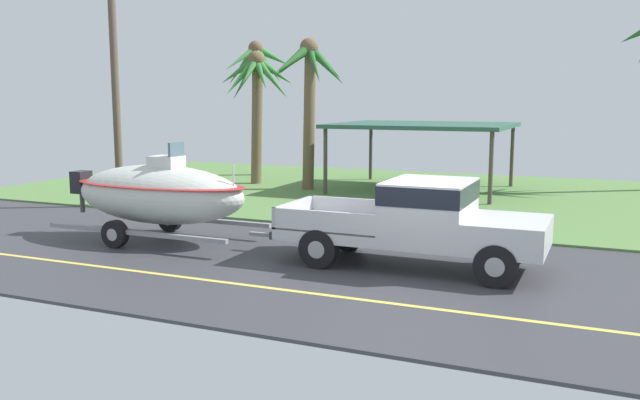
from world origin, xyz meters
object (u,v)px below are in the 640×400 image
object	(u,v)px
palm_tree_near_left	(257,86)
utility_pole	(115,76)
pickup_truck_towing	(427,219)
palm_tree_mid	(308,80)
boat_on_trailer	(159,194)
carport_awning	(423,127)
palm_tree_far_right	(257,77)

from	to	relation	value
palm_tree_near_left	utility_pole	distance (m)	6.81
utility_pole	pickup_truck_towing	bearing A→B (deg)	-19.09
utility_pole	palm_tree_mid	bearing A→B (deg)	56.20
boat_on_trailer	carport_awning	world-z (taller)	carport_awning
carport_awning	utility_pole	world-z (taller)	utility_pole
boat_on_trailer	carport_awning	bearing A→B (deg)	72.08
palm_tree_mid	palm_tree_far_right	world-z (taller)	palm_tree_far_right
pickup_truck_towing	palm_tree_far_right	bearing A→B (deg)	130.31
pickup_truck_towing	utility_pole	world-z (taller)	utility_pole
palm_tree_mid	utility_pole	size ratio (longest dim) A/B	0.71
boat_on_trailer	utility_pole	world-z (taller)	utility_pole
palm_tree_near_left	utility_pole	bearing A→B (deg)	-101.60
palm_tree_far_right	carport_awning	bearing A→B (deg)	-14.32
pickup_truck_towing	utility_pole	size ratio (longest dim) A/B	0.71
boat_on_trailer	utility_pole	distance (m)	6.55
palm_tree_mid	utility_pole	xyz separation A→B (m)	(-3.95, -5.89, 0.00)
pickup_truck_towing	palm_tree_far_right	distance (m)	17.50
palm_tree_near_left	palm_tree_mid	distance (m)	2.70
palm_tree_far_right	utility_pole	bearing A→B (deg)	-89.47
pickup_truck_towing	palm_tree_far_right	world-z (taller)	palm_tree_far_right
carport_awning	palm_tree_far_right	xyz separation A→B (m)	(-8.07, 2.06, 1.95)
carport_awning	utility_pole	xyz separation A→B (m)	(-7.99, -7.22, 1.71)
boat_on_trailer	carport_awning	distance (m)	11.67
pickup_truck_towing	utility_pole	distance (m)	12.07
boat_on_trailer	palm_tree_far_right	xyz separation A→B (m)	(-4.50, 13.10, 3.20)
pickup_truck_towing	boat_on_trailer	distance (m)	6.61
palm_tree_near_left	palm_tree_far_right	bearing A→B (deg)	119.06
palm_tree_mid	boat_on_trailer	bearing A→B (deg)	-87.21
utility_pole	palm_tree_far_right	bearing A→B (deg)	90.53
palm_tree_near_left	utility_pole	xyz separation A→B (m)	(-1.37, -6.67, 0.21)
boat_on_trailer	palm_tree_mid	bearing A→B (deg)	92.79
carport_awning	palm_tree_near_left	xyz separation A→B (m)	(-6.62, -0.55, 1.50)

